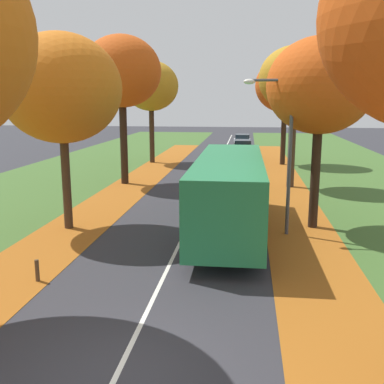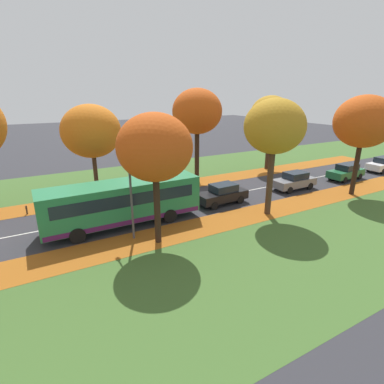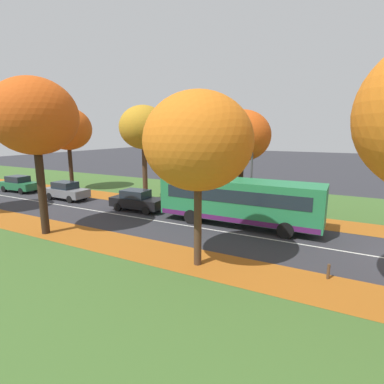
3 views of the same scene
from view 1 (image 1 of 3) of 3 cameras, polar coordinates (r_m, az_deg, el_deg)
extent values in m
plane|color=#2D2D33|center=(9.44, -9.54, -21.91)|extent=(160.00, 160.00, 0.00)
cube|color=#3D6028|center=(30.30, -15.55, 1.37)|extent=(12.00, 90.00, 0.01)
cube|color=#9E5619|center=(23.21, -10.67, -1.46)|extent=(2.80, 60.00, 0.00)
cube|color=#3D6028|center=(28.81, 20.61, 0.53)|extent=(12.00, 90.00, 0.01)
cube|color=#9E5619|center=(22.24, 12.57, -2.11)|extent=(2.80, 60.00, 0.00)
cube|color=silver|center=(28.10, 2.06, 1.01)|extent=(0.12, 80.00, 0.01)
cylinder|color=#422D1E|center=(18.84, -15.66, 1.23)|extent=(0.35, 0.35, 3.85)
ellipsoid|color=orange|center=(18.56, -16.30, 12.52)|extent=(4.72, 4.72, 4.25)
cylinder|color=black|center=(28.31, -8.66, 6.14)|extent=(0.46, 0.46, 5.07)
ellipsoid|color=#C64C14|center=(28.23, -8.93, 14.91)|extent=(4.77, 4.77, 4.29)
cylinder|color=#382619|center=(37.77, -5.12, 7.23)|extent=(0.41, 0.41, 4.60)
ellipsoid|color=#B27F1E|center=(37.67, -5.23, 13.27)|extent=(4.48, 4.48, 4.03)
cylinder|color=black|center=(18.90, 15.36, 1.75)|extent=(0.37, 0.37, 4.16)
ellipsoid|color=#C64C14|center=(18.65, 15.98, 12.86)|extent=(4.18, 4.18, 3.77)
cylinder|color=#422D1E|center=(27.53, 12.54, 5.58)|extent=(0.43, 0.43, 4.83)
ellipsoid|color=#B27F1E|center=(27.41, 12.92, 13.87)|extent=(4.16, 4.16, 3.75)
cylinder|color=black|center=(37.15, 11.53, 6.90)|extent=(0.41, 0.41, 4.52)
ellipsoid|color=#C64C14|center=(37.05, 11.79, 13.13)|extent=(4.75, 4.75, 4.28)
cylinder|color=#4C3823|center=(13.97, -19.06, -9.41)|extent=(0.12, 0.12, 0.65)
cylinder|color=#47474C|center=(17.51, 12.31, 4.19)|extent=(0.14, 0.14, 6.00)
cylinder|color=#47474C|center=(17.33, 10.02, 13.82)|extent=(1.60, 0.10, 0.10)
ellipsoid|color=silver|center=(17.30, 7.29, 13.74)|extent=(0.44, 0.28, 0.20)
cube|color=#237A47|center=(17.75, 4.79, 0.36)|extent=(2.57, 10.42, 2.50)
cube|color=#19232D|center=(12.66, 4.01, -2.62)|extent=(2.30, 0.12, 1.30)
cube|color=#19232D|center=(17.68, 4.82, 1.63)|extent=(2.60, 9.17, 0.80)
cube|color=#4C1951|center=(17.99, 4.74, -2.98)|extent=(2.59, 10.21, 0.32)
cylinder|color=black|center=(14.95, 8.86, -6.87)|extent=(0.31, 0.96, 0.96)
cylinder|color=black|center=(15.04, -0.27, -6.61)|extent=(0.31, 0.96, 0.96)
cylinder|color=black|center=(20.81, 8.28, -1.56)|extent=(0.31, 0.96, 0.96)
cylinder|color=black|center=(20.87, 1.75, -1.40)|extent=(0.31, 0.96, 0.96)
cube|color=black|center=(25.92, 5.17, 1.56)|extent=(1.87, 4.27, 0.70)
cube|color=#19232D|center=(25.96, 5.19, 3.03)|extent=(1.53, 2.07, 0.60)
cylinder|color=black|center=(24.73, 6.99, 0.20)|extent=(0.25, 0.65, 0.64)
cylinder|color=black|center=(24.71, 3.36, 0.26)|extent=(0.25, 0.65, 0.64)
cylinder|color=black|center=(27.28, 6.78, 1.29)|extent=(0.25, 0.65, 0.64)
cylinder|color=black|center=(27.27, 3.49, 1.34)|extent=(0.25, 0.65, 0.64)
cube|color=slate|center=(33.82, 5.83, 3.91)|extent=(1.75, 4.22, 0.70)
cube|color=#19232D|center=(33.89, 5.86, 5.04)|extent=(1.47, 2.03, 0.60)
cylinder|color=black|center=(32.57, 7.11, 2.96)|extent=(0.23, 0.64, 0.64)
cylinder|color=black|center=(32.62, 4.36, 3.03)|extent=(0.23, 0.64, 0.64)
cylinder|color=black|center=(35.14, 7.17, 3.60)|extent=(0.23, 0.64, 0.64)
cylinder|color=black|center=(35.19, 4.61, 3.66)|extent=(0.23, 0.64, 0.64)
cube|color=#1E6038|center=(40.99, 6.41, 5.25)|extent=(1.88, 4.27, 0.70)
cube|color=#19232D|center=(41.07, 6.43, 6.18)|extent=(1.53, 2.08, 0.60)
cylinder|color=black|center=(39.77, 7.59, 4.52)|extent=(0.25, 0.65, 0.64)
cylinder|color=black|center=(39.72, 5.33, 4.56)|extent=(0.25, 0.65, 0.64)
cylinder|color=black|center=(42.35, 7.41, 4.96)|extent=(0.25, 0.65, 0.64)
cylinder|color=black|center=(42.30, 5.29, 5.00)|extent=(0.25, 0.65, 0.64)
cube|color=silver|center=(47.78, 6.38, 6.16)|extent=(1.81, 4.24, 0.70)
cube|color=#19232D|center=(47.87, 6.40, 6.95)|extent=(1.50, 2.05, 0.60)
cylinder|color=black|center=(46.53, 7.36, 5.56)|extent=(0.24, 0.65, 0.64)
cylinder|color=black|center=(46.51, 5.43, 5.60)|extent=(0.24, 0.65, 0.64)
cylinder|color=black|center=(49.12, 7.27, 5.88)|extent=(0.24, 0.65, 0.64)
cylinder|color=black|center=(49.10, 5.44, 5.91)|extent=(0.24, 0.65, 0.64)
camera|label=2|loc=(21.98, 64.68, 13.98)|focal=28.00mm
camera|label=3|loc=(21.96, -52.78, 9.32)|focal=28.00mm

